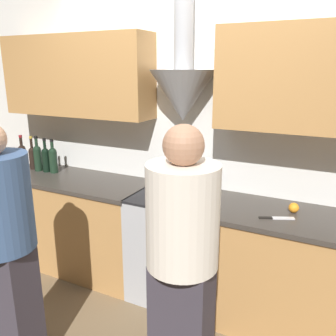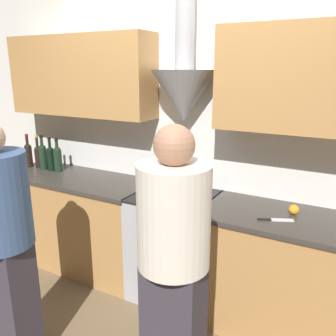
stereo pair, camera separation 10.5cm
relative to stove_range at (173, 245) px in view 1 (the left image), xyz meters
The scene contains 16 objects.
ground_plane 0.55m from the stove_range, 90.00° to the right, with size 12.00×12.00×0.00m, color brown.
wall_back 1.06m from the stove_range, 104.77° to the left, with size 8.40×0.52×2.60m.
counter_left 1.05m from the stove_range, behind, with size 1.50×0.62×0.89m.
counter_right 0.85m from the stove_range, ahead, with size 1.11×0.62×0.89m.
stove_range is the anchor object (origin of this frame).
wine_bottle_0 1.80m from the stove_range, behind, with size 0.07×0.07×0.34m.
wine_bottle_1 1.70m from the stove_range, behind, with size 0.07×0.07×0.33m.
wine_bottle_2 1.61m from the stove_range, behind, with size 0.08×0.08×0.35m.
wine_bottle_3 1.52m from the stove_range, behind, with size 0.07×0.07×0.33m.
wine_bottle_4 1.44m from the stove_range, behind, with size 0.08×0.08×0.33m.
stock_pot 0.55m from the stove_range, 162.87° to the left, with size 0.21×0.21×0.18m.
mixing_bowl 0.50m from the stove_range, ahead, with size 0.20×0.20×0.07m.
orange_fruit 1.03m from the stove_range, ahead, with size 0.07×0.07×0.07m.
chefs_knife 0.94m from the stove_range, ahead, with size 0.23×0.12×0.01m.
person_foreground_left 1.34m from the stove_range, 116.49° to the right, with size 0.38×0.38×1.58m.
person_foreground_right 1.21m from the stove_range, 62.06° to the right, with size 0.35×0.35×1.63m.
Camera 1 is at (1.16, -2.09, 1.87)m, focal length 38.00 mm.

